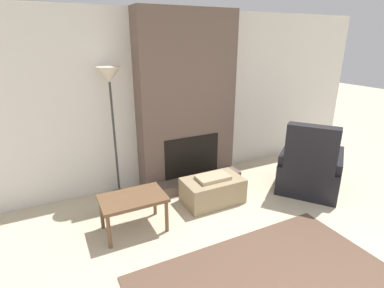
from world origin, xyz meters
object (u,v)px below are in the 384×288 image
armchair (310,171)px  floor_lamp_left (110,89)px  side_table (133,201)px  ottoman (213,190)px

armchair → floor_lamp_left: (-2.63, 1.13, 1.26)m
armchair → side_table: (-2.67, 0.19, 0.07)m
ottoman → armchair: size_ratio=0.64×
armchair → floor_lamp_left: bearing=29.8°
side_table → ottoman: bearing=6.8°
armchair → side_table: size_ratio=1.70×
armchair → floor_lamp_left: 3.12m
ottoman → armchair: 1.54m
ottoman → floor_lamp_left: size_ratio=0.45×
armchair → side_table: armchair is taller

